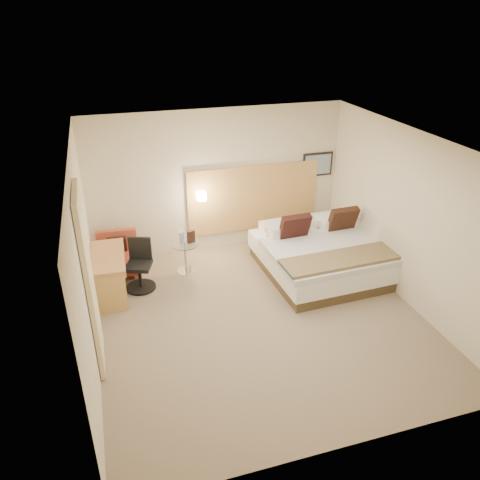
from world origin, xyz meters
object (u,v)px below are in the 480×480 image
object	(u,v)px
lounge_chair	(118,257)
side_table	(186,256)
bed	(325,254)
desk	(110,263)
desk_chair	(140,269)

from	to	relation	value
lounge_chair	side_table	xyz separation A→B (m)	(1.14, -0.34, 0.03)
bed	desk	size ratio (longest dim) A/B	1.92
bed	desk	distance (m)	3.69
bed	lounge_chair	world-z (taller)	bed
desk_chair	side_table	bearing A→B (deg)	19.63
desk	side_table	bearing A→B (deg)	15.36
lounge_chair	side_table	bearing A→B (deg)	-16.57
side_table	desk_chair	size ratio (longest dim) A/B	0.73
bed	desk_chair	distance (m)	3.22
desk	bed	bearing A→B (deg)	-5.31
side_table	desk	bearing A→B (deg)	-164.64
lounge_chair	side_table	distance (m)	1.19
bed	side_table	world-z (taller)	bed
desk	desk_chair	size ratio (longest dim) A/B	1.36
bed	lounge_chair	size ratio (longest dim) A/B	3.07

